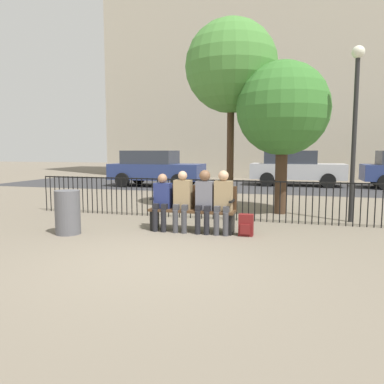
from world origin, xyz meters
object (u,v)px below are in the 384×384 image
(seated_person_3, at_px, (223,199))
(tree_0, at_px, (231,67))
(seated_person_2, at_px, (204,198))
(backpack, at_px, (246,225))
(tree_1, at_px, (283,109))
(parked_car_2, at_px, (295,167))
(seated_person_0, at_px, (162,199))
(park_bench, at_px, (193,207))
(lamp_post, at_px, (356,108))
(seated_person_1, at_px, (182,198))
(parked_car_1, at_px, (155,168))
(trash_bin, at_px, (68,212))

(seated_person_3, height_order, tree_0, tree_0)
(seated_person_2, xyz_separation_m, backpack, (0.84, -0.06, -0.50))
(tree_1, relative_size, parked_car_2, 0.92)
(seated_person_2, distance_m, tree_1, 3.63)
(seated_person_0, relative_size, tree_1, 0.30)
(backpack, relative_size, tree_0, 0.08)
(tree_0, bearing_deg, tree_1, -17.04)
(tree_0, bearing_deg, seated_person_3, -82.24)
(seated_person_3, bearing_deg, backpack, -7.54)
(park_bench, height_order, lamp_post, lamp_post)
(seated_person_1, xyz_separation_m, seated_person_2, (0.46, 0.00, 0.03))
(park_bench, xyz_separation_m, parked_car_1, (-4.25, 8.67, 0.35))
(park_bench, relative_size, trash_bin, 2.03)
(tree_0, xyz_separation_m, lamp_post, (3.01, -1.16, -1.31))
(seated_person_1, bearing_deg, tree_1, 56.76)
(lamp_post, bearing_deg, backpack, -135.48)
(seated_person_0, bearing_deg, lamp_post, 27.76)
(seated_person_2, xyz_separation_m, trash_bin, (-2.54, -0.85, -0.27))
(backpack, distance_m, trash_bin, 3.47)
(parked_car_1, bearing_deg, tree_1, -45.92)
(seated_person_2, bearing_deg, lamp_post, 34.34)
(seated_person_3, xyz_separation_m, tree_1, (0.97, 2.75, 1.96))
(parked_car_1, bearing_deg, tree_0, -51.59)
(seated_person_0, xyz_separation_m, parked_car_2, (2.52, 10.87, 0.20))
(seated_person_3, relative_size, parked_car_1, 0.30)
(backpack, xyz_separation_m, trash_bin, (-3.37, -0.79, 0.22))
(backpack, distance_m, parked_car_2, 10.97)
(seated_person_0, distance_m, lamp_post, 4.74)
(seated_person_2, distance_m, seated_person_3, 0.37)
(seated_person_3, bearing_deg, parked_car_2, 83.41)
(seated_person_1, xyz_separation_m, lamp_post, (3.41, 2.02, 1.89))
(parked_car_1, relative_size, trash_bin, 4.89)
(lamp_post, bearing_deg, trash_bin, -152.42)
(seated_person_0, distance_m, backpack, 1.78)
(parked_car_1, bearing_deg, park_bench, -63.91)
(park_bench, height_order, parked_car_1, parked_car_1)
(backpack, distance_m, parked_car_1, 10.37)
(seated_person_1, distance_m, parked_car_2, 11.07)
(seated_person_3, relative_size, backpack, 2.97)
(seated_person_1, bearing_deg, parked_car_1, 114.75)
(seated_person_1, bearing_deg, seated_person_3, 0.07)
(seated_person_1, relative_size, tree_1, 0.32)
(seated_person_2, bearing_deg, backpack, -4.20)
(seated_person_1, relative_size, backpack, 2.91)
(tree_1, bearing_deg, seated_person_1, -123.24)
(tree_0, relative_size, parked_car_1, 1.22)
(seated_person_3, xyz_separation_m, trash_bin, (-2.91, -0.85, -0.26))
(seated_person_1, height_order, tree_0, tree_0)
(tree_1, bearing_deg, parked_car_2, 87.99)
(seated_person_0, xyz_separation_m, seated_person_2, (0.89, 0.01, 0.06))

